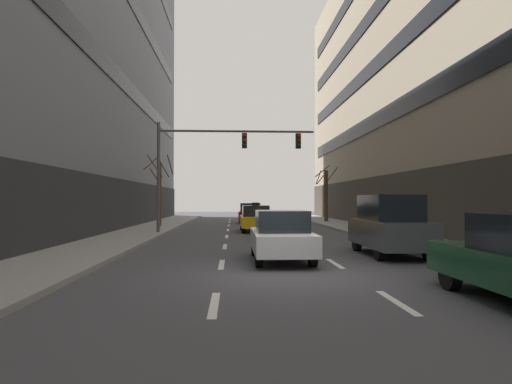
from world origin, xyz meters
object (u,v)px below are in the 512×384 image
(pedestrian_1, at_px, (376,216))
(car_parked_2, at_px, (389,225))
(taxi_driving_2, at_px, (255,219))
(street_tree_1, at_px, (160,191))
(street_tree_0, at_px, (326,194))
(car_driving_1, at_px, (250,213))
(traffic_signal_0, at_px, (215,154))
(car_driving_0, at_px, (281,236))

(pedestrian_1, bearing_deg, car_parked_2, -105.76)
(taxi_driving_2, xyz_separation_m, street_tree_1, (-6.32, 3.56, 1.77))
(taxi_driving_2, distance_m, street_tree_0, 11.67)
(car_driving_1, height_order, traffic_signal_0, traffic_signal_0)
(car_driving_1, distance_m, street_tree_0, 6.47)
(pedestrian_1, bearing_deg, street_tree_1, 157.99)
(car_driving_0, relative_size, taxi_driving_2, 1.00)
(car_parked_2, relative_size, pedestrian_1, 2.86)
(car_driving_0, bearing_deg, car_parked_2, 17.38)
(street_tree_1, bearing_deg, pedestrian_1, -22.01)
(street_tree_0, height_order, pedestrian_1, street_tree_0)
(car_driving_0, height_order, street_tree_1, street_tree_1)
(car_driving_0, relative_size, car_driving_1, 0.94)
(street_tree_1, distance_m, pedestrian_1, 14.27)
(car_driving_1, relative_size, car_parked_2, 1.04)
(car_driving_0, distance_m, street_tree_1, 17.70)
(car_driving_1, xyz_separation_m, taxi_driving_2, (-0.08, -9.58, -0.03))
(car_driving_0, xyz_separation_m, street_tree_0, (6.18, 22.47, 1.60))
(car_driving_1, height_order, street_tree_0, street_tree_0)
(taxi_driving_2, bearing_deg, car_driving_0, -89.25)
(car_driving_0, bearing_deg, traffic_signal_0, 103.29)
(car_parked_2, height_order, pedestrian_1, car_parked_2)
(car_parked_2, bearing_deg, pedestrian_1, 74.24)
(car_driving_0, distance_m, pedestrian_1, 12.92)
(car_driving_1, distance_m, traffic_signal_0, 12.45)
(street_tree_0, bearing_deg, pedestrian_1, -87.60)
(taxi_driving_2, relative_size, street_tree_1, 0.86)
(taxi_driving_2, relative_size, traffic_signal_0, 0.49)
(traffic_signal_0, distance_m, street_tree_1, 7.14)
(pedestrian_1, bearing_deg, car_driving_0, -121.06)
(car_driving_0, height_order, taxi_driving_2, taxi_driving_2)
(car_driving_0, relative_size, pedestrian_1, 2.80)
(car_driving_0, distance_m, taxi_driving_2, 12.82)
(traffic_signal_0, height_order, pedestrian_1, traffic_signal_0)
(car_driving_1, bearing_deg, car_parked_2, -79.37)
(car_driving_0, xyz_separation_m, street_tree_1, (-6.49, 16.38, 1.77))
(street_tree_1, bearing_deg, taxi_driving_2, -29.41)
(traffic_signal_0, bearing_deg, street_tree_1, 125.06)
(street_tree_0, bearing_deg, traffic_signal_0, -126.68)
(car_driving_0, relative_size, street_tree_0, 0.89)
(street_tree_0, relative_size, pedestrian_1, 3.14)
(car_driving_1, xyz_separation_m, street_tree_0, (6.28, 0.08, 1.57))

